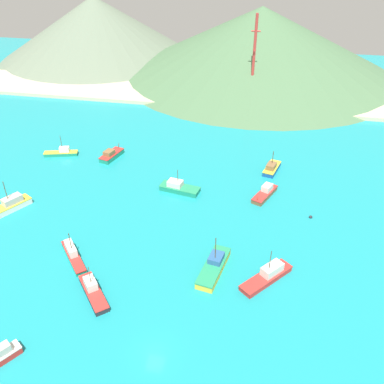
{
  "coord_description": "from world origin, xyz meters",
  "views": [
    {
      "loc": [
        12.04,
        -34.85,
        50.85
      ],
      "look_at": [
        -1.81,
        37.42,
        2.95
      ],
      "focal_mm": 38.83,
      "sensor_mm": 36.0,
      "label": 1
    }
  ],
  "objects": [
    {
      "name": "fishing_boat_5",
      "position": [
        -26.02,
        53.75,
        0.89
      ],
      "size": [
        4.6,
        7.86,
        2.64
      ],
      "color": "#198466",
      "rests_on": "ground"
    },
    {
      "name": "fishing_boat_8",
      "position": [
        15.03,
        17.58,
        0.92
      ],
      "size": [
        8.82,
        9.74,
        6.28
      ],
      "color": "red",
      "rests_on": "ground"
    },
    {
      "name": "fishing_boat_13",
      "position": [
        5.76,
        18.01,
        0.9
      ],
      "size": [
        4.93,
        10.88,
        6.83
      ],
      "color": "gold",
      "rests_on": "ground"
    },
    {
      "name": "fishing_boat_0",
      "position": [
        -5.69,
        41.83,
        0.85
      ],
      "size": [
        9.42,
        4.78,
        5.35
      ],
      "color": "#198466",
      "rests_on": "ground"
    },
    {
      "name": "fishing_boat_2",
      "position": [
        -38.99,
        27.88,
        1.04
      ],
      "size": [
        7.14,
        9.73,
        6.95
      ],
      "color": "silver",
      "rests_on": "ground"
    },
    {
      "name": "radio_tower",
      "position": [
        6.25,
        98.59,
        14.41
      ],
      "size": [
        2.83,
        2.26,
        28.26
      ],
      "color": "#B7332D",
      "rests_on": "ground"
    },
    {
      "name": "ground",
      "position": [
        0.0,
        30.0,
        -0.25
      ],
      "size": [
        260.0,
        280.0,
        0.5
      ],
      "color": "teal"
    },
    {
      "name": "fishing_boat_3",
      "position": [
        13.48,
        43.34,
        0.81
      ],
      "size": [
        5.6,
        8.63,
        2.44
      ],
      "color": "brown",
      "rests_on": "ground"
    },
    {
      "name": "buoy_0",
      "position": [
        23.07,
        36.97,
        0.13
      ],
      "size": [
        0.72,
        0.72,
        0.72
      ],
      "color": "#232328",
      "rests_on": "ground"
    },
    {
      "name": "beach_strip",
      "position": [
        0.0,
        102.55,
        0.6
      ],
      "size": [
        247.0,
        23.09,
        1.2
      ],
      "primitive_type": "cube",
      "color": "#C6B793",
      "rests_on": "ground"
    },
    {
      "name": "fishing_boat_10",
      "position": [
        14.56,
        54.59,
        0.91
      ],
      "size": [
        4.39,
        7.66,
        5.51
      ],
      "color": "#14478C",
      "rests_on": "ground"
    },
    {
      "name": "fishing_boat_12",
      "position": [
        -12.64,
        8.73,
        0.86
      ],
      "size": [
        7.56,
        8.32,
        5.83
      ],
      "color": "#232328",
      "rests_on": "ground"
    },
    {
      "name": "hill_central",
      "position": [
        6.71,
        131.34,
        12.62
      ],
      "size": [
        107.52,
        107.52,
        25.24
      ],
      "color": "#476B47",
      "rests_on": "ground"
    },
    {
      "name": "fishing_boat_6",
      "position": [
        -39.19,
        52.78,
        0.77
      ],
      "size": [
        8.75,
        4.08,
        5.5
      ],
      "color": "#198466",
      "rests_on": "ground"
    },
    {
      "name": "hill_west",
      "position": [
        -64.06,
        142.46,
        12.73
      ],
      "size": [
        84.62,
        84.62,
        25.46
      ],
      "color": "#60705B",
      "rests_on": "ground"
    },
    {
      "name": "fishing_boat_7",
      "position": [
        -19.62,
        16.42,
        0.86
      ],
      "size": [
        7.71,
        8.61,
        5.63
      ],
      "color": "#198466",
      "rests_on": "ground"
    }
  ]
}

